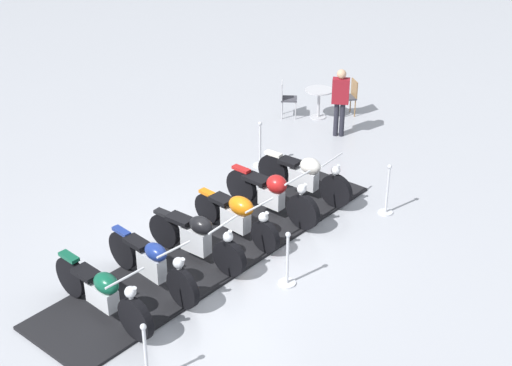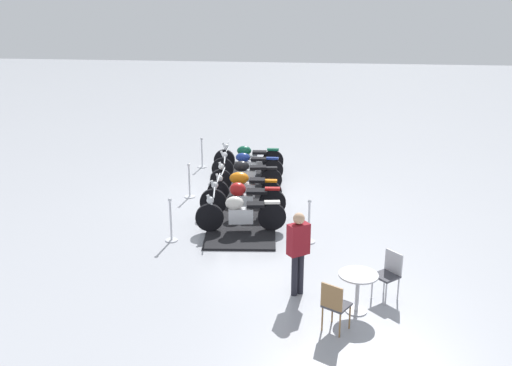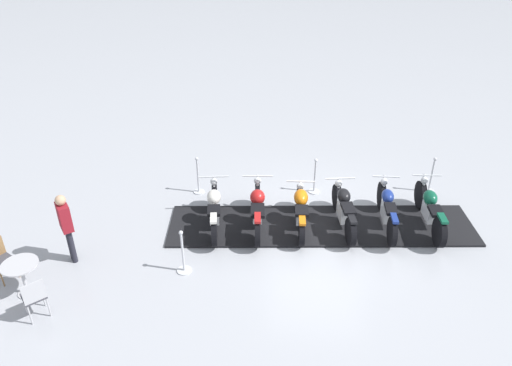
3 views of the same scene
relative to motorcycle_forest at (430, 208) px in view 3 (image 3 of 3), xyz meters
The scene contains 15 objects.
ground_plane 2.63m from the motorcycle_forest, ahead, with size 80.00×80.00×0.00m, color #A8AAB2.
display_platform 2.62m from the motorcycle_forest, ahead, with size 7.35×1.68×0.05m, color black.
motorcycle_forest is the anchor object (origin of this frame).
motorcycle_navy 1.03m from the motorcycle_forest, ahead, with size 0.65×2.26×1.01m.
motorcycle_black 2.06m from the motorcycle_forest, ahead, with size 0.73×2.13×0.95m.
motorcycle_copper 3.09m from the motorcycle_forest, ahead, with size 0.69×2.08×0.89m.
motorcycle_maroon 4.12m from the motorcycle_forest, ahead, with size 0.75×2.25×1.03m.
motorcycle_cream 5.16m from the motorcycle_forest, ahead, with size 0.74×2.19×1.01m.
stanchion_right_rear 5.92m from the motorcycle_forest, ahead, with size 0.30×0.30×1.06m.
stanchion_right_front 1.68m from the motorcycle_forest, 102.29° to the right, with size 0.32×0.32×1.04m.
stanchion_left_rear 5.94m from the motorcycle_forest, 22.86° to the left, with size 0.32×0.32×1.06m.
stanchion_right_mid 3.03m from the motorcycle_forest, 24.80° to the right, with size 0.31×0.31×1.01m.
cafe_table 9.09m from the motorcycle_forest, 21.48° to the left, with size 0.71×0.71×0.75m.
cafe_chair_across_table 8.81m from the motorcycle_forest, 26.43° to the left, with size 0.57×0.57×0.93m.
bystander_person 8.29m from the motorcycle_forest, 15.54° to the left, with size 0.42×0.45×1.67m.
Camera 3 is at (0.49, 9.74, 6.90)m, focal length 34.01 mm.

